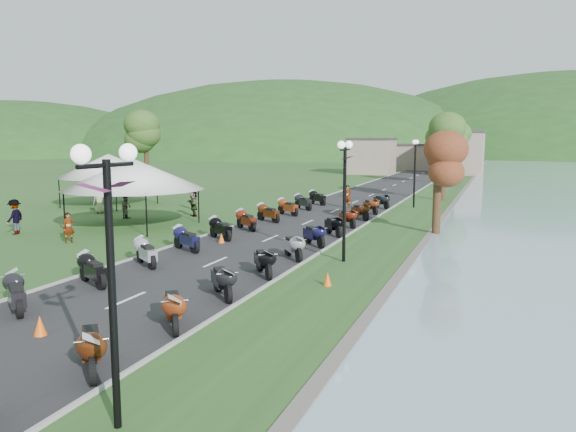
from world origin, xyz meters
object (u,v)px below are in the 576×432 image
(pedestrian_a, at_px, (70,243))
(pedestrian_c, at_px, (16,234))
(streetlamp_near, at_px, (112,293))
(pedestrian_b, at_px, (126,218))
(vendor_tent_main, at_px, (134,193))

(pedestrian_a, xyz_separation_m, pedestrian_c, (-4.56, 1.01, 0.00))
(streetlamp_near, height_order, pedestrian_b, streetlamp_near)
(streetlamp_near, distance_m, pedestrian_b, 27.89)
(pedestrian_a, bearing_deg, vendor_tent_main, 37.46)
(pedestrian_c, bearing_deg, pedestrian_a, 65.40)
(pedestrian_b, distance_m, pedestrian_c, 7.47)
(vendor_tent_main, xyz_separation_m, pedestrian_a, (0.11, -5.55, -2.00))
(vendor_tent_main, height_order, pedestrian_b, vendor_tent_main)
(vendor_tent_main, xyz_separation_m, pedestrian_b, (-2.67, 2.72, -2.00))
(pedestrian_b, bearing_deg, pedestrian_a, 120.88)
(streetlamp_near, relative_size, pedestrian_c, 2.63)
(vendor_tent_main, bearing_deg, streetlamp_near, -54.80)
(vendor_tent_main, relative_size, pedestrian_b, 3.52)
(vendor_tent_main, height_order, pedestrian_c, vendor_tent_main)
(streetlamp_near, height_order, pedestrian_a, streetlamp_near)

